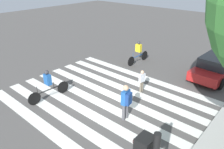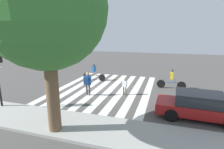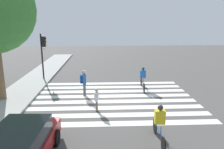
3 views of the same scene
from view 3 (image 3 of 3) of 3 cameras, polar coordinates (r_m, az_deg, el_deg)
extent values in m
plane|color=#4C4947|center=(13.86, 0.56, -6.33)|extent=(60.00, 60.00, 0.00)
cube|color=#9E9E99|center=(14.89, -24.36, -5.89)|extent=(36.00, 2.50, 0.14)
cube|color=silver|center=(10.70, 1.58, -12.70)|extent=(0.55, 10.00, 0.01)
cube|color=silver|center=(11.59, 1.23, -10.52)|extent=(0.55, 10.00, 0.01)
cube|color=silver|center=(12.49, 0.93, -8.65)|extent=(0.55, 10.00, 0.01)
cube|color=silver|center=(13.40, 0.68, -7.04)|extent=(0.55, 10.00, 0.01)
cube|color=silver|center=(14.33, 0.46, -5.63)|extent=(0.55, 10.00, 0.01)
cube|color=silver|center=(15.26, 0.26, -4.40)|extent=(0.55, 10.00, 0.01)
cube|color=silver|center=(16.20, 0.09, -3.30)|extent=(0.55, 10.00, 0.01)
cube|color=silver|center=(17.14, -0.06, -2.33)|extent=(0.55, 10.00, 0.01)
cylinder|color=black|center=(18.59, -17.77, 4.28)|extent=(0.12, 0.12, 3.80)
cube|color=black|center=(18.38, -17.43, 8.24)|extent=(0.32, 0.26, 0.84)
cube|color=silver|center=(18.44, -17.29, 6.38)|extent=(0.60, 0.02, 0.16)
sphere|color=#590F0F|center=(18.32, -16.99, 8.98)|extent=(0.15, 0.15, 0.15)
sphere|color=#59470F|center=(18.34, -16.94, 8.26)|extent=(0.15, 0.15, 0.15)
sphere|color=gold|center=(18.36, -16.89, 7.54)|extent=(0.15, 0.15, 0.15)
cylinder|color=#4C4C51|center=(14.30, -7.21, -4.08)|extent=(0.15, 0.15, 0.81)
cylinder|color=#4C4C51|center=(14.51, -7.15, -3.82)|extent=(0.15, 0.15, 0.81)
cube|color=#1E5199|center=(14.20, -7.27, -1.15)|extent=(0.50, 0.28, 0.64)
sphere|color=tan|center=(14.09, -7.32, 0.62)|extent=(0.25, 0.25, 0.25)
cube|color=navy|center=(14.24, -8.01, -1.12)|extent=(0.38, 0.22, 0.54)
cylinder|color=#6B6051|center=(11.91, -4.02, -8.28)|extent=(0.11, 0.11, 0.60)
cylinder|color=#6B6051|center=(12.06, -4.00, -8.00)|extent=(0.11, 0.11, 0.60)
cube|color=silver|center=(11.80, -4.05, -5.70)|extent=(0.38, 0.23, 0.48)
sphere|color=tan|center=(11.69, -4.08, -4.16)|extent=(0.19, 0.19, 0.19)
cylinder|color=black|center=(16.61, 7.64, -1.79)|extent=(0.68, 0.08, 0.68)
cylinder|color=black|center=(15.01, 8.36, -3.52)|extent=(0.68, 0.08, 0.68)
cube|color=black|center=(15.76, 8.00, -1.96)|extent=(1.43, 0.12, 0.04)
cylinder|color=black|center=(15.43, 8.15, -1.69)|extent=(0.03, 0.03, 0.32)
cylinder|color=black|center=(16.31, 7.76, -0.68)|extent=(0.03, 0.03, 0.40)
cube|color=#1E5199|center=(15.61, 8.08, 0.14)|extent=(0.26, 0.41, 0.55)
sphere|color=#333338|center=(15.52, 8.13, 1.56)|extent=(0.22, 0.22, 0.22)
cylinder|color=black|center=(9.93, 11.14, -12.99)|extent=(0.69, 0.07, 0.69)
cylinder|color=black|center=(8.57, 13.32, -17.80)|extent=(0.69, 0.07, 0.69)
cube|color=#1E4C8C|center=(9.15, 12.20, -14.18)|extent=(1.36, 0.09, 0.04)
cylinder|color=#1E4C8C|center=(8.83, 12.65, -14.11)|extent=(0.03, 0.03, 0.32)
cylinder|color=#1E4C8C|center=(9.59, 11.49, -11.45)|extent=(0.03, 0.03, 0.40)
cube|color=yellow|center=(8.89, 12.40, -10.79)|extent=(0.26, 0.41, 0.55)
sphere|color=#333338|center=(8.73, 12.53, -8.43)|extent=(0.22, 0.22, 0.22)
cube|color=#23282D|center=(7.99, -23.33, -14.80)|extent=(2.44, 1.70, 0.59)
cylinder|color=black|center=(9.75, -24.51, -14.77)|extent=(0.65, 0.23, 0.64)
cylinder|color=black|center=(9.20, -14.42, -15.68)|extent=(0.65, 0.23, 0.64)
camera|label=1|loc=(21.11, -20.18, 16.58)|focal=35.00mm
camera|label=2|loc=(14.94, -58.97, 5.71)|focal=28.00mm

